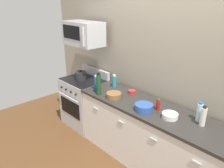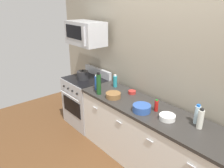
{
  "view_description": "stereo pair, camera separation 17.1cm",
  "coord_description": "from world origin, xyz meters",
  "px_view_note": "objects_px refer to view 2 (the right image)",
  "views": [
    {
      "loc": [
        1.53,
        -2.2,
        2.3
      ],
      "look_at": [
        -0.74,
        -0.05,
        1.08
      ],
      "focal_mm": 34.89,
      "sensor_mm": 36.0,
      "label": 1
    },
    {
      "loc": [
        1.64,
        -2.07,
        2.3
      ],
      "look_at": [
        -0.74,
        -0.05,
        1.08
      ],
      "focal_mm": 34.89,
      "sensor_mm": 36.0,
      "label": 2
    }
  ],
  "objects_px": {
    "bottle_hot_sauce_red": "(156,106)",
    "bowl_wooden_salad": "(113,95)",
    "bottle_wine_green": "(99,84)",
    "stockpot": "(83,75)",
    "bowl_white_ceramic": "(167,117)",
    "bottle_soda_blue": "(96,83)",
    "bottle_vinegar_white": "(200,119)",
    "bowl_blue_mixing": "(142,108)",
    "bowl_red_small": "(132,92)",
    "bottle_water_clear": "(197,114)",
    "microwave": "(85,33)",
    "range_oven": "(86,101)",
    "bottle_dish_soap": "(115,81)"
  },
  "relations": [
    {
      "from": "bowl_red_small",
      "to": "bowl_blue_mixing",
      "type": "height_order",
      "value": "bowl_blue_mixing"
    },
    {
      "from": "bottle_soda_blue",
      "to": "stockpot",
      "type": "bearing_deg",
      "value": 170.23
    },
    {
      "from": "bottle_water_clear",
      "to": "bottle_wine_green",
      "type": "xyz_separation_m",
      "value": [
        -1.43,
        -0.37,
        0.05
      ]
    },
    {
      "from": "bottle_wine_green",
      "to": "stockpot",
      "type": "distance_m",
      "value": 0.74
    },
    {
      "from": "bowl_red_small",
      "to": "stockpot",
      "type": "xyz_separation_m",
      "value": [
        -1.04,
        -0.23,
        0.06
      ]
    },
    {
      "from": "bottle_hot_sauce_red",
      "to": "stockpot",
      "type": "height_order",
      "value": "stockpot"
    },
    {
      "from": "bowl_red_small",
      "to": "bottle_dish_soap",
      "type": "bearing_deg",
      "value": -178.02
    },
    {
      "from": "range_oven",
      "to": "bowl_red_small",
      "type": "xyz_separation_m",
      "value": [
        1.04,
        0.18,
        0.48
      ]
    },
    {
      "from": "bottle_water_clear",
      "to": "bowl_red_small",
      "type": "xyz_separation_m",
      "value": [
        -1.11,
        0.04,
        -0.09
      ]
    },
    {
      "from": "bowl_white_ceramic",
      "to": "stockpot",
      "type": "relative_size",
      "value": 0.95
    },
    {
      "from": "bowl_blue_mixing",
      "to": "bowl_red_small",
      "type": "bearing_deg",
      "value": 147.23
    },
    {
      "from": "microwave",
      "to": "bowl_red_small",
      "type": "distance_m",
      "value": 1.32
    },
    {
      "from": "bottle_soda_blue",
      "to": "bottle_vinegar_white",
      "type": "xyz_separation_m",
      "value": [
        1.67,
        0.22,
        -0.0
      ]
    },
    {
      "from": "bottle_vinegar_white",
      "to": "bowl_wooden_salad",
      "type": "height_order",
      "value": "bottle_vinegar_white"
    },
    {
      "from": "bottle_water_clear",
      "to": "bottle_vinegar_white",
      "type": "distance_m",
      "value": 0.11
    },
    {
      "from": "bottle_water_clear",
      "to": "bottle_wine_green",
      "type": "bearing_deg",
      "value": -165.69
    },
    {
      "from": "microwave",
      "to": "bottle_soda_blue",
      "type": "bearing_deg",
      "value": -19.3
    },
    {
      "from": "bottle_hot_sauce_red",
      "to": "bowl_wooden_salad",
      "type": "xyz_separation_m",
      "value": [
        -0.68,
        -0.16,
        -0.04
      ]
    },
    {
      "from": "bottle_water_clear",
      "to": "bottle_wine_green",
      "type": "distance_m",
      "value": 1.48
    },
    {
      "from": "bowl_red_small",
      "to": "stockpot",
      "type": "height_order",
      "value": "stockpot"
    },
    {
      "from": "bowl_white_ceramic",
      "to": "bottle_soda_blue",
      "type": "bearing_deg",
      "value": -175.83
    },
    {
      "from": "bottle_dish_soap",
      "to": "bottle_hot_sauce_red",
      "type": "distance_m",
      "value": 1.0
    },
    {
      "from": "bowl_white_ceramic",
      "to": "bowl_red_small",
      "type": "bearing_deg",
      "value": 164.62
    },
    {
      "from": "range_oven",
      "to": "microwave",
      "type": "distance_m",
      "value": 1.28
    },
    {
      "from": "bottle_soda_blue",
      "to": "bowl_red_small",
      "type": "xyz_separation_m",
      "value": [
        0.49,
        0.33,
        -0.09
      ]
    },
    {
      "from": "bottle_dish_soap",
      "to": "bowl_blue_mixing",
      "type": "relative_size",
      "value": 0.88
    },
    {
      "from": "bottle_wine_green",
      "to": "bowl_white_ceramic",
      "type": "xyz_separation_m",
      "value": [
        1.16,
        0.17,
        -0.13
      ]
    },
    {
      "from": "bowl_blue_mixing",
      "to": "stockpot",
      "type": "distance_m",
      "value": 1.53
    },
    {
      "from": "bottle_vinegar_white",
      "to": "bowl_white_ceramic",
      "type": "height_order",
      "value": "bottle_vinegar_white"
    },
    {
      "from": "bowl_wooden_salad",
      "to": "bottle_soda_blue",
      "type": "bearing_deg",
      "value": -179.19
    },
    {
      "from": "bowl_red_small",
      "to": "bottle_water_clear",
      "type": "bearing_deg",
      "value": -1.93
    },
    {
      "from": "bottle_soda_blue",
      "to": "bottle_vinegar_white",
      "type": "relative_size",
      "value": 1.01
    },
    {
      "from": "bowl_red_small",
      "to": "bottle_vinegar_white",
      "type": "bearing_deg",
      "value": -5.17
    },
    {
      "from": "bottle_dish_soap",
      "to": "bottle_vinegar_white",
      "type": "relative_size",
      "value": 0.85
    },
    {
      "from": "bowl_wooden_salad",
      "to": "bowl_white_ceramic",
      "type": "xyz_separation_m",
      "value": [
        0.91,
        0.09,
        -0.01
      ]
    },
    {
      "from": "bottle_hot_sauce_red",
      "to": "bowl_red_small",
      "type": "height_order",
      "value": "bottle_hot_sauce_red"
    },
    {
      "from": "bottle_hot_sauce_red",
      "to": "bottle_water_clear",
      "type": "bearing_deg",
      "value": 13.92
    },
    {
      "from": "bottle_soda_blue",
      "to": "stockpot",
      "type": "distance_m",
      "value": 0.56
    },
    {
      "from": "bottle_dish_soap",
      "to": "bottle_vinegar_white",
      "type": "height_order",
      "value": "bottle_vinegar_white"
    },
    {
      "from": "microwave",
      "to": "bowl_red_small",
      "type": "bearing_deg",
      "value": 7.28
    },
    {
      "from": "bottle_dish_soap",
      "to": "bowl_red_small",
      "type": "relative_size",
      "value": 1.77
    },
    {
      "from": "bowl_white_ceramic",
      "to": "stockpot",
      "type": "distance_m",
      "value": 1.87
    },
    {
      "from": "microwave",
      "to": "stockpot",
      "type": "distance_m",
      "value": 0.76
    },
    {
      "from": "bowl_red_small",
      "to": "bowl_wooden_salad",
      "type": "xyz_separation_m",
      "value": [
        -0.08,
        -0.32,
        0.01
      ]
    },
    {
      "from": "bottle_hot_sauce_red",
      "to": "bottle_vinegar_white",
      "type": "relative_size",
      "value": 0.65
    },
    {
      "from": "bottle_vinegar_white",
      "to": "bowl_wooden_salad",
      "type": "relative_size",
      "value": 1.1
    },
    {
      "from": "bowl_wooden_salad",
      "to": "bowl_red_small",
      "type": "bearing_deg",
      "value": 76.49
    },
    {
      "from": "bottle_water_clear",
      "to": "bottle_hot_sauce_red",
      "type": "height_order",
      "value": "bottle_water_clear"
    },
    {
      "from": "bowl_wooden_salad",
      "to": "bowl_white_ceramic",
      "type": "relative_size",
      "value": 1.14
    },
    {
      "from": "range_oven",
      "to": "bottle_vinegar_white",
      "type": "height_order",
      "value": "bottle_vinegar_white"
    }
  ]
}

